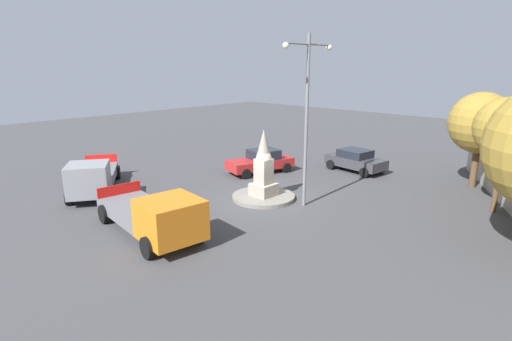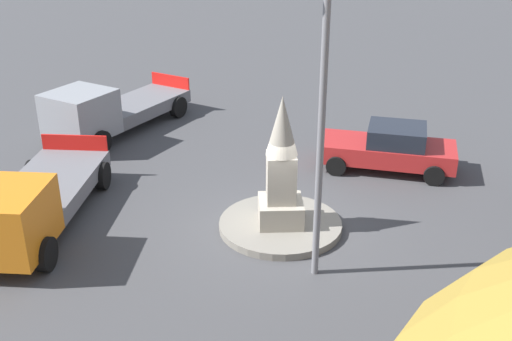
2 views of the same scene
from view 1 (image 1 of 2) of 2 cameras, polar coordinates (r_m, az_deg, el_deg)
The scene contains 10 objects.
ground_plane at distance 21.41m, azimuth 1.07°, elevation -4.00°, with size 80.00×80.00×0.00m, color #424244.
traffic_island at distance 21.38m, azimuth 1.07°, elevation -3.75°, with size 3.31×3.31×0.20m, color gray.
monument at distance 20.91m, azimuth 1.09°, elevation 0.56°, with size 1.17×1.17×3.53m.
streetlamp at distance 19.50m, azimuth 7.21°, elevation 9.03°, with size 3.59×0.28×8.28m.
car_dark_grey_far_side at distance 27.49m, azimuth 13.87°, elevation 1.46°, with size 2.39×4.07×1.45m.
car_red_parked_right at distance 26.31m, azimuth 0.70°, elevation 1.32°, with size 4.63×2.90×1.52m.
truck_orange_passing at distance 16.89m, azimuth -13.88°, elevation -6.26°, with size 3.05×6.38×1.96m.
truck_grey_approaching at distance 23.46m, azimuth -22.10°, elevation -0.95°, with size 4.99×6.23×2.02m.
tree_near_wall at distance 25.88m, azimuth 29.16°, elevation 5.85°, with size 3.43×3.43×5.44m.
tree_mid_cluster at distance 21.82m, azimuth 31.85°, elevation 5.08°, with size 2.83×2.83×5.49m.
Camera 1 is at (14.98, 13.65, 6.92)m, focal length 28.32 mm.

